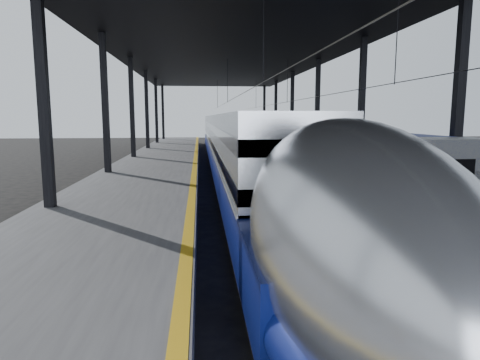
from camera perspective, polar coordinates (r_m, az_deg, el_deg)
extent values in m
plane|color=black|center=(11.64, -3.37, -12.91)|extent=(160.00, 160.00, 0.00)
cube|color=#4C4C4F|center=(31.23, -11.14, 1.36)|extent=(6.00, 80.00, 1.00)
cube|color=gold|center=(31.01, -6.01, 2.36)|extent=(0.30, 80.00, 0.01)
cube|color=slate|center=(31.16, -2.34, 0.72)|extent=(0.08, 80.00, 0.16)
cube|color=slate|center=(31.27, 0.30, 0.75)|extent=(0.08, 80.00, 0.16)
cube|color=slate|center=(31.82, 6.69, 0.83)|extent=(0.08, 80.00, 0.16)
cube|color=slate|center=(32.15, 9.20, 0.85)|extent=(0.08, 80.00, 0.16)
cube|color=black|center=(16.76, -24.65, 8.56)|extent=(0.35, 0.35, 9.00)
cube|color=black|center=(18.71, 27.05, 8.31)|extent=(0.35, 0.35, 9.00)
cube|color=black|center=(26.41, -17.49, 8.59)|extent=(0.35, 0.35, 9.00)
cube|color=black|center=(27.70, 15.86, 8.63)|extent=(0.35, 0.35, 9.00)
cube|color=black|center=(36.26, -14.19, 8.55)|extent=(0.35, 0.35, 9.00)
cube|color=black|center=(37.20, 10.25, 8.66)|extent=(0.35, 0.35, 9.00)
cube|color=black|center=(46.17, -12.30, 8.52)|extent=(0.35, 0.35, 9.00)
cube|color=black|center=(46.91, 6.94, 8.64)|extent=(0.35, 0.35, 9.00)
cube|color=black|center=(56.11, -11.08, 8.49)|extent=(0.35, 0.35, 9.00)
cube|color=black|center=(56.73, 4.77, 8.62)|extent=(0.35, 0.35, 9.00)
cube|color=black|center=(66.07, -10.23, 8.47)|extent=(0.35, 0.35, 9.00)
cube|color=black|center=(66.59, 3.24, 8.59)|extent=(0.35, 0.35, 9.00)
cube|color=black|center=(31.33, -1.25, 17.60)|extent=(18.00, 75.00, 0.45)
cylinder|color=slate|center=(30.96, -1.04, 10.73)|extent=(0.03, 74.00, 0.03)
cylinder|color=slate|center=(31.74, 8.15, 10.59)|extent=(0.03, 74.00, 0.03)
cube|color=silver|center=(38.40, -1.88, 5.54)|extent=(2.95, 57.00, 4.06)
cube|color=navy|center=(36.99, -1.72, 3.47)|extent=(3.03, 62.00, 1.57)
cube|color=silver|center=(38.42, -1.87, 4.86)|extent=(3.05, 57.00, 0.10)
cube|color=black|center=(38.36, -1.89, 7.29)|extent=(2.99, 57.00, 0.43)
cube|color=black|center=(38.40, -1.88, 5.54)|extent=(2.99, 57.00, 0.43)
ellipsoid|color=silver|center=(7.46, 13.34, -7.72)|extent=(2.95, 8.40, 4.06)
ellipsoid|color=navy|center=(7.86, 13.04, -15.94)|extent=(3.03, 8.40, 1.73)
ellipsoid|color=black|center=(4.95, 23.35, -6.67)|extent=(1.52, 2.20, 0.91)
cube|color=black|center=(8.23, 12.84, -21.13)|extent=(2.23, 2.60, 0.40)
cube|color=black|center=(29.15, -0.71, 0.43)|extent=(2.23, 2.60, 0.40)
cube|color=navy|center=(22.31, 13.90, 1.97)|extent=(2.57, 18.00, 3.48)
cube|color=gray|center=(14.72, 24.68, -1.75)|extent=(2.61, 1.20, 3.53)
cube|color=black|center=(14.08, 26.13, 0.94)|extent=(1.56, 0.06, 0.78)
cube|color=#9B0C0B|center=(14.27, 25.82, -3.81)|extent=(1.10, 0.06, 0.50)
cube|color=gray|center=(40.67, 5.06, 4.96)|extent=(2.57, 18.00, 3.48)
cube|color=gray|center=(59.43, 1.73, 6.06)|extent=(2.57, 18.00, 3.48)
cube|color=black|center=(17.12, 20.33, -5.82)|extent=(2.02, 2.40, 0.36)
cube|color=black|center=(37.87, 5.85, 2.19)|extent=(2.02, 2.40, 0.36)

